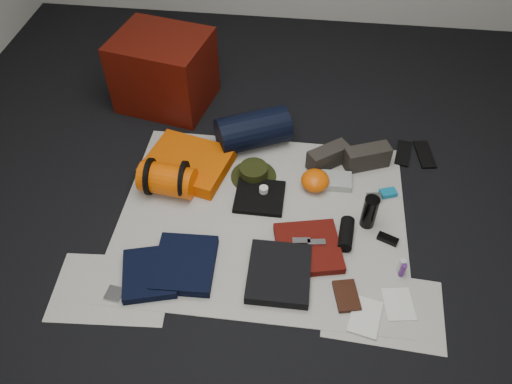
# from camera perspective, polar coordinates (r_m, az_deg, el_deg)

# --- Properties ---
(floor) EXTENTS (4.50, 4.50, 0.02)m
(floor) POSITION_cam_1_polar(r_m,az_deg,el_deg) (2.83, 0.72, -3.08)
(floor) COLOR black
(floor) RESTS_ON ground
(newspaper_mat) EXTENTS (1.60, 1.30, 0.01)m
(newspaper_mat) POSITION_cam_1_polar(r_m,az_deg,el_deg) (2.82, 0.72, -2.91)
(newspaper_mat) COLOR beige
(newspaper_mat) RESTS_ON floor
(newspaper_sheet_front_left) EXTENTS (0.61, 0.44, 0.00)m
(newspaper_sheet_front_left) POSITION_cam_1_polar(r_m,az_deg,el_deg) (2.66, -16.14, -10.55)
(newspaper_sheet_front_left) COLOR beige
(newspaper_sheet_front_left) RESTS_ON floor
(newspaper_sheet_front_right) EXTENTS (0.60, 0.43, 0.00)m
(newspaper_sheet_front_right) POSITION_cam_1_polar(r_m,az_deg,el_deg) (2.57, 14.31, -12.79)
(newspaper_sheet_front_right) COLOR beige
(newspaper_sheet_front_right) RESTS_ON floor
(red_cabinet) EXTENTS (0.68, 0.60, 0.49)m
(red_cabinet) POSITION_cam_1_polar(r_m,az_deg,el_deg) (3.51, -10.46, 13.45)
(red_cabinet) COLOR #4A0D05
(red_cabinet) RESTS_ON floor
(sleeping_pad) EXTENTS (0.56, 0.50, 0.09)m
(sleeping_pad) POSITION_cam_1_polar(r_m,az_deg,el_deg) (3.08, -7.78, 3.28)
(sleeping_pad) COLOR #D85202
(sleeping_pad) RESTS_ON newspaper_mat
(stuff_sack) EXTENTS (0.34, 0.22, 0.19)m
(stuff_sack) POSITION_cam_1_polar(r_m,az_deg,el_deg) (2.93, -10.09, 1.39)
(stuff_sack) COLOR #D84E03
(stuff_sack) RESTS_ON newspaper_mat
(sack_strap_left) EXTENTS (0.02, 0.22, 0.22)m
(sack_strap_left) POSITION_cam_1_polar(r_m,az_deg,el_deg) (2.95, -12.00, 1.76)
(sack_strap_left) COLOR black
(sack_strap_left) RESTS_ON newspaper_mat
(sack_strap_right) EXTENTS (0.03, 0.22, 0.22)m
(sack_strap_right) POSITION_cam_1_polar(r_m,az_deg,el_deg) (2.89, -8.22, 1.43)
(sack_strap_right) COLOR black
(sack_strap_right) RESTS_ON newspaper_mat
(navy_duffel) EXTENTS (0.51, 0.41, 0.24)m
(navy_duffel) POSITION_cam_1_polar(r_m,az_deg,el_deg) (3.16, -0.35, 7.09)
(navy_duffel) COLOR black
(navy_duffel) RESTS_ON newspaper_mat
(boonie_brim) EXTENTS (0.32, 0.32, 0.01)m
(boonie_brim) POSITION_cam_1_polar(r_m,az_deg,el_deg) (3.03, -0.28, 1.81)
(boonie_brim) COLOR black
(boonie_brim) RESTS_ON newspaper_mat
(boonie_crown) EXTENTS (0.17, 0.17, 0.07)m
(boonie_crown) POSITION_cam_1_polar(r_m,az_deg,el_deg) (3.00, -0.28, 2.36)
(boonie_crown) COLOR black
(boonie_crown) RESTS_ON boonie_brim
(hiking_boot_left) EXTENTS (0.27, 0.24, 0.13)m
(hiking_boot_left) POSITION_cam_1_polar(r_m,az_deg,el_deg) (3.09, 8.22, 3.99)
(hiking_boot_left) COLOR #2C2822
(hiking_boot_left) RESTS_ON newspaper_mat
(hiking_boot_right) EXTENTS (0.30, 0.20, 0.14)m
(hiking_boot_right) POSITION_cam_1_polar(r_m,az_deg,el_deg) (3.13, 12.56, 3.92)
(hiking_boot_right) COLOR #2C2822
(hiking_boot_right) RESTS_ON newspaper_mat
(flip_flop_left) EXTENTS (0.13, 0.24, 0.01)m
(flip_flop_left) POSITION_cam_1_polar(r_m,az_deg,el_deg) (3.31, 16.46, 4.27)
(flip_flop_left) COLOR black
(flip_flop_left) RESTS_ON floor
(flip_flop_right) EXTENTS (0.13, 0.26, 0.01)m
(flip_flop_right) POSITION_cam_1_polar(r_m,az_deg,el_deg) (3.34, 18.70, 4.09)
(flip_flop_right) COLOR black
(flip_flop_right) RESTS_ON floor
(trousers_navy_a) EXTENTS (0.34, 0.36, 0.05)m
(trousers_navy_a) POSITION_cam_1_polar(r_m,az_deg,el_deg) (2.63, -12.05, -9.10)
(trousers_navy_a) COLOR black
(trousers_navy_a) RESTS_ON newspaper_mat
(trousers_navy_b) EXTENTS (0.32, 0.36, 0.05)m
(trousers_navy_b) POSITION_cam_1_polar(r_m,az_deg,el_deg) (2.62, -8.12, -8.15)
(trousers_navy_b) COLOR black
(trousers_navy_b) RESTS_ON newspaper_mat
(trousers_charcoal) EXTENTS (0.32, 0.36, 0.06)m
(trousers_charcoal) POSITION_cam_1_polar(r_m,az_deg,el_deg) (2.57, 2.65, -9.27)
(trousers_charcoal) COLOR black
(trousers_charcoal) RESTS_ON newspaper_mat
(black_tshirt) EXTENTS (0.28, 0.27, 0.03)m
(black_tshirt) POSITION_cam_1_polar(r_m,az_deg,el_deg) (2.90, 0.42, -0.55)
(black_tshirt) COLOR black
(black_tshirt) RESTS_ON newspaper_mat
(red_shirt) EXTENTS (0.40, 0.40, 0.04)m
(red_shirt) POSITION_cam_1_polar(r_m,az_deg,el_deg) (2.68, 5.99, -6.36)
(red_shirt) COLOR #4F0D08
(red_shirt) RESTS_ON newspaper_mat
(orange_stuff_sack) EXTENTS (0.17, 0.17, 0.11)m
(orange_stuff_sack) POSITION_cam_1_polar(r_m,az_deg,el_deg) (2.95, 6.77, 1.32)
(orange_stuff_sack) COLOR #D84E03
(orange_stuff_sack) RESTS_ON newspaper_mat
(first_aid_pouch) EXTENTS (0.18, 0.14, 0.05)m
(first_aid_pouch) POSITION_cam_1_polar(r_m,az_deg,el_deg) (3.01, 9.14, 1.26)
(first_aid_pouch) COLOR gray
(first_aid_pouch) RESTS_ON newspaper_mat
(water_bottle) EXTENTS (0.08, 0.08, 0.20)m
(water_bottle) POSITION_cam_1_polar(r_m,az_deg,el_deg) (2.78, 12.85, -2.24)
(water_bottle) COLOR black
(water_bottle) RESTS_ON newspaper_mat
(speaker) EXTENTS (0.10, 0.20, 0.08)m
(speaker) POSITION_cam_1_polar(r_m,az_deg,el_deg) (2.74, 10.26, -4.73)
(speaker) COLOR black
(speaker) RESTS_ON newspaper_mat
(compact_camera) EXTENTS (0.09, 0.06, 0.03)m
(compact_camera) POSITION_cam_1_polar(r_m,az_deg,el_deg) (2.97, 13.29, -0.63)
(compact_camera) COLOR #9E9FA3
(compact_camera) RESTS_ON newspaper_mat
(cyan_case) EXTENTS (0.11, 0.09, 0.03)m
(cyan_case) POSITION_cam_1_polar(r_m,az_deg,el_deg) (3.02, 14.86, -0.11)
(cyan_case) COLOR #0F6C95
(cyan_case) RESTS_ON newspaper_mat
(toiletry_purple) EXTENTS (0.04, 0.04, 0.09)m
(toiletry_purple) POSITION_cam_1_polar(r_m,az_deg,el_deg) (2.66, 16.40, -8.55)
(toiletry_purple) COLOR #4F216C
(toiletry_purple) RESTS_ON newspaper_mat
(toiletry_clear) EXTENTS (0.04, 0.04, 0.10)m
(toiletry_clear) POSITION_cam_1_polar(r_m,az_deg,el_deg) (2.67, 16.27, -8.10)
(toiletry_clear) COLOR #BABFBA
(toiletry_clear) RESTS_ON newspaper_mat
(paperback_book) EXTENTS (0.15, 0.19, 0.02)m
(paperback_book) POSITION_cam_1_polar(r_m,az_deg,el_deg) (2.55, 10.30, -11.59)
(paperback_book) COLOR black
(paperback_book) RESTS_ON newspaper_mat
(map_booklet) EXTENTS (0.18, 0.23, 0.01)m
(map_booklet) POSITION_cam_1_polar(r_m,az_deg,el_deg) (2.52, 12.38, -13.75)
(map_booklet) COLOR silver
(map_booklet) RESTS_ON newspaper_mat
(map_printout) EXTENTS (0.17, 0.20, 0.01)m
(map_printout) POSITION_cam_1_polar(r_m,az_deg,el_deg) (2.60, 15.98, -12.21)
(map_printout) COLOR silver
(map_printout) RESTS_ON newspaper_mat
(sunglasses) EXTENTS (0.12, 0.09, 0.03)m
(sunglasses) POSITION_cam_1_polar(r_m,az_deg,el_deg) (2.80, 14.82, -5.21)
(sunglasses) COLOR black
(sunglasses) RESTS_ON newspaper_mat
(key_cluster) EXTENTS (0.09, 0.09, 0.01)m
(key_cluster) POSITION_cam_1_polar(r_m,az_deg,el_deg) (2.62, -15.90, -11.11)
(key_cluster) COLOR #9E9FA3
(key_cluster) RESTS_ON newspaper_mat
(tape_roll) EXTENTS (0.05, 0.05, 0.03)m
(tape_roll) POSITION_cam_1_polar(r_m,az_deg,el_deg) (2.89, 0.88, 0.27)
(tape_roll) COLOR silver
(tape_roll) RESTS_ON black_tshirt
(energy_bar_a) EXTENTS (0.10, 0.05, 0.01)m
(energy_bar_a) POSITION_cam_1_polar(r_m,az_deg,el_deg) (2.66, 5.20, -5.57)
(energy_bar_a) COLOR #9E9FA3
(energy_bar_a) RESTS_ON red_shirt
(energy_bar_b) EXTENTS (0.10, 0.05, 0.01)m
(energy_bar_b) POSITION_cam_1_polar(r_m,az_deg,el_deg) (2.67, 6.92, -5.72)
(energy_bar_b) COLOR #9E9FA3
(energy_bar_b) RESTS_ON red_shirt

